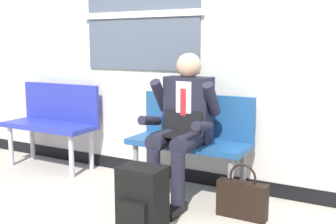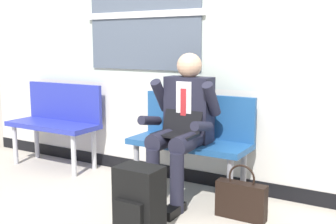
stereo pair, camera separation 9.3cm
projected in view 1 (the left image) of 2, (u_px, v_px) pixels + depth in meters
The scene contains 7 objects.
ground_plane at pixel (148, 204), 3.38m from camera, with size 18.00×18.00×0.00m, color #B2A899.
station_wall at pixel (188, 40), 3.79m from camera, with size 5.29×0.16×2.69m.
bench_with_person at pixel (192, 135), 3.60m from camera, with size 1.05×0.42×0.86m.
bench_empty at pixel (54, 119), 4.38m from camera, with size 1.02×0.42×0.88m.
person_seated at pixel (182, 123), 3.41m from camera, with size 0.57×0.70×1.23m.
backpack at pixel (142, 204), 2.74m from camera, with size 0.30×0.25×0.50m.
handbag at pixel (242, 199), 3.10m from camera, with size 0.38×0.10×0.42m.
Camera 1 is at (1.70, -2.73, 1.30)m, focal length 44.05 mm.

